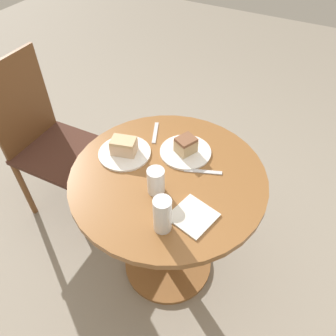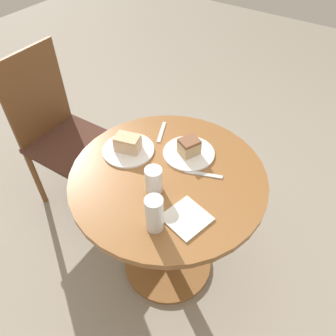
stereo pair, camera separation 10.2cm
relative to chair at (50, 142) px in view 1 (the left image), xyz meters
The scene contains 12 objects.
ground_plane 0.99m from the chair, 97.44° to the right, with size 8.00×8.00×0.00m, color gray.
table 0.84m from the chair, 97.44° to the right, with size 0.84×0.84×0.75m.
chair is the anchor object (origin of this frame).
plate_near 0.88m from the chair, 86.60° to the right, with size 0.23×0.23×0.01m.
plate_far 0.65m from the chair, 98.07° to the right, with size 0.24×0.24×0.01m.
cake_slice_near 0.89m from the chair, 86.60° to the right, with size 0.11×0.10×0.07m.
cake_slice_far 0.67m from the chair, 98.07° to the right, with size 0.10×0.13×0.07m.
glass_lemonade 0.91m from the chair, 104.07° to the right, with size 0.07×0.07×0.11m.
glass_water 1.05m from the chair, 110.60° to the right, with size 0.07×0.07×0.15m.
napkin_stack 1.08m from the chair, 104.22° to the right, with size 0.18×0.18×0.01m.
fork 0.99m from the chair, 91.50° to the right, with size 0.08×0.16×0.00m.
spoon 0.70m from the chair, 80.61° to the right, with size 0.15×0.08×0.00m.
Camera 1 is at (-0.84, -0.45, 1.76)m, focal length 35.00 mm.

